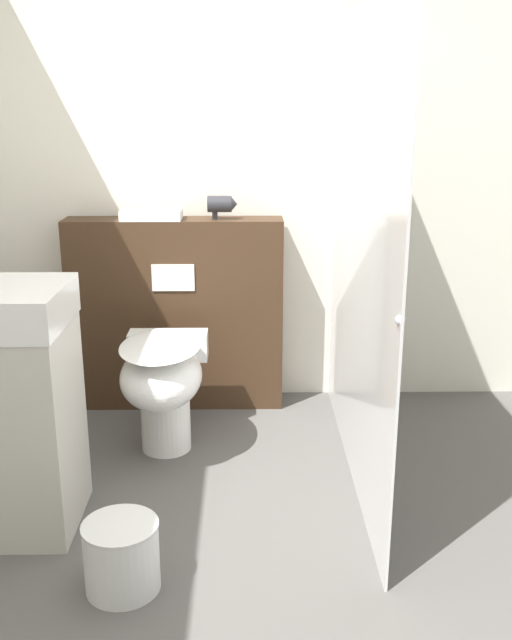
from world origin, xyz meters
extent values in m
plane|color=#565451|center=(0.00, 0.00, 0.00)|extent=(12.00, 12.00, 0.00)
cube|color=silver|center=(0.00, 1.93, 1.25)|extent=(8.00, 0.06, 2.50)
cube|color=#3D2819|center=(-0.42, 1.77, 0.52)|extent=(1.14, 0.21, 1.03)
cube|color=white|center=(-0.42, 1.66, 0.74)|extent=(0.22, 0.01, 0.14)
cube|color=silver|center=(0.44, 1.02, 1.00)|extent=(0.01, 1.77, 2.01)
sphere|color=#B2B2B7|center=(0.44, 0.16, 0.96)|extent=(0.04, 0.04, 0.04)
cylinder|color=white|center=(-0.43, 1.21, 0.19)|extent=(0.24, 0.24, 0.38)
ellipsoid|color=white|center=(-0.43, 1.12, 0.41)|extent=(0.37, 0.54, 0.27)
ellipsoid|color=white|center=(-0.43, 1.12, 0.56)|extent=(0.37, 0.53, 0.02)
cube|color=white|center=(-0.43, 1.43, 0.45)|extent=(0.39, 0.13, 0.14)
cylinder|color=#2D2D33|center=(-0.18, 1.74, 1.11)|extent=(0.12, 0.08, 0.08)
cone|color=#2D2D33|center=(-0.10, 1.74, 1.11)|extent=(0.03, 0.07, 0.07)
cylinder|color=#2D2D33|center=(-0.20, 1.74, 1.07)|extent=(0.03, 0.03, 0.07)
cube|color=white|center=(-0.53, 1.75, 1.06)|extent=(0.31, 0.17, 0.05)
cylinder|color=silver|center=(-0.46, 0.17, 0.12)|extent=(0.26, 0.26, 0.24)
cylinder|color=silver|center=(-0.46, 0.17, 0.24)|extent=(0.26, 0.26, 0.01)
camera|label=1|loc=(-0.03, -1.93, 1.60)|focal=40.00mm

